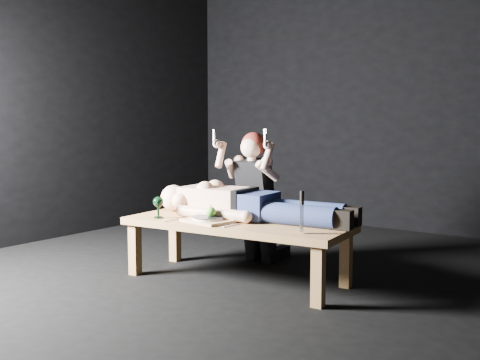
{
  "coord_description": "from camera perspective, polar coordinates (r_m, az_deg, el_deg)",
  "views": [
    {
      "loc": [
        2.32,
        -3.47,
        1.15
      ],
      "look_at": [
        -0.05,
        -0.16,
        0.75
      ],
      "focal_mm": 41.42,
      "sensor_mm": 36.0,
      "label": 1
    }
  ],
  "objects": [
    {
      "name": "back_wall",
      "position": [
        6.42,
        14.52,
        8.55
      ],
      "size": [
        5.0,
        0.0,
        5.0
      ],
      "primitive_type": "plane",
      "rotation": [
        1.57,
        0.0,
        0.0
      ],
      "color": "black",
      "rests_on": "ground"
    },
    {
      "name": "spoon_flat",
      "position": [
        3.99,
        -1.11,
        -4.44
      ],
      "size": [
        0.16,
        0.11,
        0.01
      ],
      "primitive_type": "cube",
      "rotation": [
        0.0,
        0.0,
        0.99
      ],
      "color": "#B2B2B7",
      "rests_on": "table"
    },
    {
      "name": "carving_knife",
      "position": [
        3.62,
        6.39,
        -3.31
      ],
      "size": [
        0.04,
        0.04,
        0.28
      ],
      "primitive_type": null,
      "rotation": [
        0.0,
        0.0,
        0.09
      ],
      "color": "#B2B2B7",
      "rests_on": "table"
    },
    {
      "name": "fork_flat",
      "position": [
        4.15,
        -6.92,
        -4.09
      ],
      "size": [
        0.04,
        0.18,
        0.01
      ],
      "primitive_type": "cube",
      "rotation": [
        0.0,
        0.0,
        -0.14
      ],
      "color": "#B2B2B7",
      "rests_on": "table"
    },
    {
      "name": "apple",
      "position": [
        4.03,
        -3.01,
        -3.29
      ],
      "size": [
        0.08,
        0.08,
        0.08
      ],
      "primitive_type": "sphere",
      "color": "green",
      "rests_on": "plate"
    },
    {
      "name": "knife_flat",
      "position": [
        3.89,
        -0.88,
        -4.71
      ],
      "size": [
        0.03,
        0.18,
        0.01
      ],
      "primitive_type": "cube",
      "rotation": [
        0.0,
        0.0,
        -0.1
      ],
      "color": "#B2B2B7",
      "rests_on": "table"
    },
    {
      "name": "kneeling_woman",
      "position": [
        4.64,
        1.97,
        -1.64
      ],
      "size": [
        0.6,
        0.68,
        1.13
      ],
      "primitive_type": null,
      "rotation": [
        0.0,
        0.0,
        0.0
      ],
      "color": "black",
      "rests_on": "ground"
    },
    {
      "name": "ground",
      "position": [
        4.33,
        1.81,
        -9.8
      ],
      "size": [
        5.0,
        5.0,
        0.0
      ],
      "primitive_type": "plane",
      "color": "black",
      "rests_on": "ground"
    },
    {
      "name": "serving_tray",
      "position": [
        4.05,
        -3.33,
        -4.2
      ],
      "size": [
        0.38,
        0.3,
        0.02
      ],
      "primitive_type": "cube",
      "rotation": [
        0.0,
        0.0,
        -0.16
      ],
      "color": "tan",
      "rests_on": "table"
    },
    {
      "name": "plate",
      "position": [
        4.04,
        -3.33,
        -3.93
      ],
      "size": [
        0.27,
        0.27,
        0.02
      ],
      "primitive_type": "cylinder",
      "rotation": [
        0.0,
        0.0,
        -0.16
      ],
      "color": "white",
      "rests_on": "serving_tray"
    },
    {
      "name": "lying_man",
      "position": [
        4.17,
        1.23,
        -2.17
      ],
      "size": [
        1.79,
        0.68,
        0.27
      ],
      "primitive_type": null,
      "rotation": [
        0.0,
        0.0,
        0.09
      ],
      "color": "beige",
      "rests_on": "table"
    },
    {
      "name": "goblet",
      "position": [
        4.24,
        -8.42,
        -2.8
      ],
      "size": [
        0.09,
        0.09,
        0.17
      ],
      "primitive_type": null,
      "rotation": [
        0.0,
        0.0,
        0.09
      ],
      "color": "black",
      "rests_on": "table"
    },
    {
      "name": "table",
      "position": [
        4.14,
        -0.41,
        -7.31
      ],
      "size": [
        1.74,
        0.78,
        0.45
      ],
      "primitive_type": "cube",
      "rotation": [
        0.0,
        0.0,
        0.09
      ],
      "color": "#A27246",
      "rests_on": "ground"
    }
  ]
}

